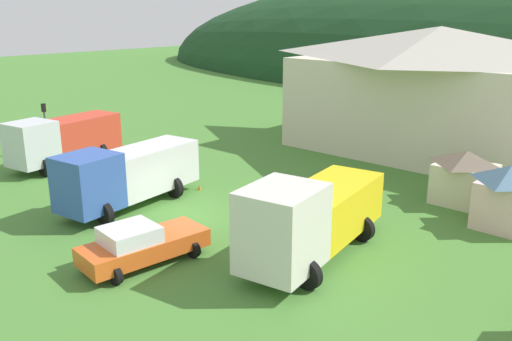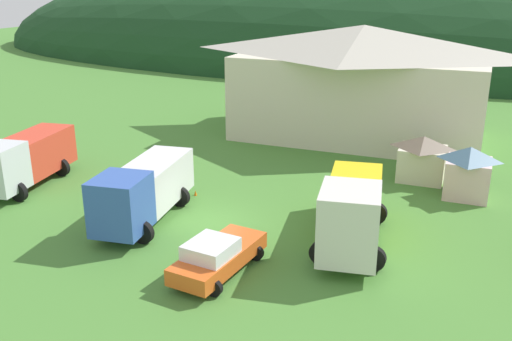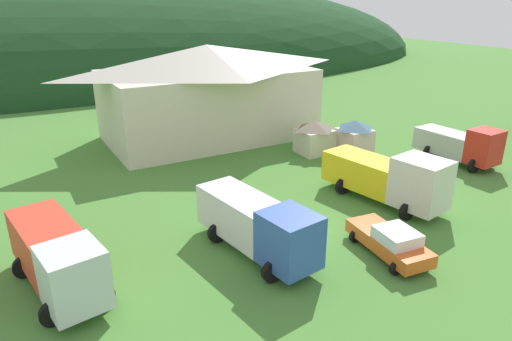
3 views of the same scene
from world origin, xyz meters
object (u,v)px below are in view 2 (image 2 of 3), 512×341
at_px(depot_building, 361,80).
at_px(play_shed_cream, 422,158).
at_px(box_truck_blue, 143,189).
at_px(tow_truck_silver, 24,158).
at_px(flatbed_truck_yellow, 352,209).
at_px(play_shed_pink, 468,171).
at_px(service_pickup_orange, 217,256).
at_px(traffic_cone_near_pickup, 196,195).

distance_m(depot_building, play_shed_cream, 10.81).
height_order(depot_building, box_truck_blue, depot_building).
relative_size(tow_truck_silver, flatbed_truck_yellow, 0.88).
distance_m(play_shed_pink, box_truck_blue, 17.95).
height_order(depot_building, flatbed_truck_yellow, depot_building).
xyz_separation_m(depot_building, play_shed_cream, (5.80, -8.63, -2.96)).
xyz_separation_m(play_shed_pink, service_pickup_orange, (-9.19, -13.32, -0.69)).
distance_m(play_shed_cream, tow_truck_silver, 23.86).
bearing_deg(box_truck_blue, flatbed_truck_yellow, 89.03).
distance_m(play_shed_cream, traffic_cone_near_pickup, 13.95).
height_order(play_shed_pink, flatbed_truck_yellow, flatbed_truck_yellow).
height_order(tow_truck_silver, flatbed_truck_yellow, flatbed_truck_yellow).
bearing_deg(depot_building, play_shed_cream, -56.07).
relative_size(depot_building, box_truck_blue, 2.44).
bearing_deg(play_shed_cream, service_pickup_orange, -112.99).
bearing_deg(box_truck_blue, play_shed_pink, 115.40).
bearing_deg(play_shed_pink, traffic_cone_near_pickup, -158.29).
relative_size(box_truck_blue, flatbed_truck_yellow, 0.93).
relative_size(play_shed_cream, play_shed_pink, 0.99).
xyz_separation_m(depot_building, play_shed_pink, (8.52, -10.56, -2.87)).
distance_m(play_shed_cream, flatbed_truck_yellow, 10.72).
xyz_separation_m(play_shed_cream, traffic_cone_near_pickup, (-11.59, -7.63, -1.43)).
height_order(box_truck_blue, traffic_cone_near_pickup, box_truck_blue).
relative_size(tow_truck_silver, traffic_cone_near_pickup, 12.63).
distance_m(play_shed_pink, service_pickup_orange, 16.19).
distance_m(tow_truck_silver, traffic_cone_near_pickup, 10.48).
bearing_deg(service_pickup_orange, play_shed_cream, 163.63).
relative_size(play_shed_pink, traffic_cone_near_pickup, 4.90).
distance_m(box_truck_blue, traffic_cone_near_pickup, 4.58).
xyz_separation_m(depot_building, flatbed_truck_yellow, (3.89, -19.16, -2.57)).
bearing_deg(play_shed_cream, tow_truck_silver, -154.96).
height_order(play_shed_pink, box_truck_blue, box_truck_blue).
relative_size(depot_building, service_pickup_orange, 3.79).
height_order(tow_truck_silver, box_truck_blue, box_truck_blue).
distance_m(flatbed_truck_yellow, traffic_cone_near_pickup, 10.27).
height_order(flatbed_truck_yellow, service_pickup_orange, flatbed_truck_yellow).
height_order(depot_building, play_shed_pink, depot_building).
bearing_deg(traffic_cone_near_pickup, tow_truck_silver, -166.19).
bearing_deg(service_pickup_orange, depot_building, -174.98).
bearing_deg(tow_truck_silver, flatbed_truck_yellow, 79.55).
relative_size(play_shed_cream, box_truck_blue, 0.36).
bearing_deg(play_shed_pink, depot_building, 128.88).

